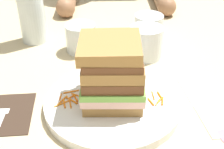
# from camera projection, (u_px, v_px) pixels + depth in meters

# --- Properties ---
(ground_plane) EXTENTS (3.00, 3.00, 0.00)m
(ground_plane) POSITION_uv_depth(u_px,v_px,m) (119.00, 98.00, 0.65)
(ground_plane) COLOR #C6B289
(main_plate) EXTENTS (0.27, 0.27, 0.02)m
(main_plate) POSITION_uv_depth(u_px,v_px,m) (112.00, 103.00, 0.62)
(main_plate) COLOR white
(main_plate) RESTS_ON ground_plane
(sandwich) EXTENTS (0.12, 0.12, 0.13)m
(sandwich) POSITION_uv_depth(u_px,v_px,m) (112.00, 73.00, 0.58)
(sandwich) COLOR #A87A42
(sandwich) RESTS_ON main_plate
(carrot_shred_0) EXTENTS (0.01, 0.02, 0.00)m
(carrot_shred_0) POSITION_uv_depth(u_px,v_px,m) (76.00, 98.00, 0.61)
(carrot_shred_0) COLOR orange
(carrot_shred_0) RESTS_ON main_plate
(carrot_shred_1) EXTENTS (0.02, 0.01, 0.00)m
(carrot_shred_1) POSITION_uv_depth(u_px,v_px,m) (76.00, 95.00, 0.62)
(carrot_shred_1) COLOR orange
(carrot_shred_1) RESTS_ON main_plate
(carrot_shred_2) EXTENTS (0.00, 0.02, 0.00)m
(carrot_shred_2) POSITION_uv_depth(u_px,v_px,m) (61.00, 97.00, 0.62)
(carrot_shred_2) COLOR orange
(carrot_shred_2) RESTS_ON main_plate
(carrot_shred_3) EXTENTS (0.01, 0.02, 0.00)m
(carrot_shred_3) POSITION_uv_depth(u_px,v_px,m) (72.00, 97.00, 0.62)
(carrot_shred_3) COLOR orange
(carrot_shred_3) RESTS_ON main_plate
(carrot_shred_4) EXTENTS (0.01, 0.03, 0.00)m
(carrot_shred_4) POSITION_uv_depth(u_px,v_px,m) (64.00, 104.00, 0.60)
(carrot_shred_4) COLOR orange
(carrot_shred_4) RESTS_ON main_plate
(carrot_shred_5) EXTENTS (0.02, 0.03, 0.00)m
(carrot_shred_5) POSITION_uv_depth(u_px,v_px,m) (62.00, 100.00, 0.61)
(carrot_shred_5) COLOR orange
(carrot_shred_5) RESTS_ON main_plate
(carrot_shred_6) EXTENTS (0.03, 0.02, 0.00)m
(carrot_shred_6) POSITION_uv_depth(u_px,v_px,m) (62.00, 104.00, 0.60)
(carrot_shred_6) COLOR orange
(carrot_shred_6) RESTS_ON main_plate
(carrot_shred_7) EXTENTS (0.03, 0.02, 0.00)m
(carrot_shred_7) POSITION_uv_depth(u_px,v_px,m) (72.00, 100.00, 0.61)
(carrot_shred_7) COLOR orange
(carrot_shred_7) RESTS_ON main_plate
(carrot_shred_8) EXTENTS (0.01, 0.03, 0.00)m
(carrot_shred_8) POSITION_uv_depth(u_px,v_px,m) (70.00, 103.00, 0.60)
(carrot_shred_8) COLOR orange
(carrot_shred_8) RESTS_ON main_plate
(carrot_shred_9) EXTENTS (0.03, 0.01, 0.00)m
(carrot_shred_9) POSITION_uv_depth(u_px,v_px,m) (71.00, 93.00, 0.63)
(carrot_shred_9) COLOR orange
(carrot_shred_9) RESTS_ON main_plate
(carrot_shred_10) EXTENTS (0.01, 0.02, 0.00)m
(carrot_shred_10) POSITION_uv_depth(u_px,v_px,m) (162.00, 101.00, 0.61)
(carrot_shred_10) COLOR orange
(carrot_shred_10) RESTS_ON main_plate
(carrot_shred_11) EXTENTS (0.02, 0.02, 0.00)m
(carrot_shred_11) POSITION_uv_depth(u_px,v_px,m) (160.00, 100.00, 0.61)
(carrot_shred_11) COLOR orange
(carrot_shred_11) RESTS_ON main_plate
(carrot_shred_12) EXTENTS (0.01, 0.02, 0.00)m
(carrot_shred_12) POSITION_uv_depth(u_px,v_px,m) (151.00, 102.00, 0.61)
(carrot_shred_12) COLOR orange
(carrot_shred_12) RESTS_ON main_plate
(carrot_shred_13) EXTENTS (0.01, 0.02, 0.00)m
(carrot_shred_13) POSITION_uv_depth(u_px,v_px,m) (160.00, 95.00, 0.62)
(carrot_shred_13) COLOR orange
(carrot_shred_13) RESTS_ON main_plate
(carrot_shred_14) EXTENTS (0.00, 0.03, 0.00)m
(carrot_shred_14) POSITION_uv_depth(u_px,v_px,m) (153.00, 96.00, 0.62)
(carrot_shred_14) COLOR orange
(carrot_shred_14) RESTS_ON main_plate
(carrot_shred_15) EXTENTS (0.01, 0.02, 0.00)m
(carrot_shred_15) POSITION_uv_depth(u_px,v_px,m) (157.00, 103.00, 0.60)
(carrot_shred_15) COLOR orange
(carrot_shred_15) RESTS_ON main_plate
(napkin_dark) EXTENTS (0.12, 0.13, 0.00)m
(napkin_dark) POSITION_uv_depth(u_px,v_px,m) (3.00, 114.00, 0.60)
(napkin_dark) COLOR #38281E
(napkin_dark) RESTS_ON ground_plane
(knife) EXTENTS (0.04, 0.20, 0.00)m
(knife) POSITION_uv_depth(u_px,v_px,m) (197.00, 106.00, 0.62)
(knife) COLOR silver
(knife) RESTS_ON ground_plane
(juice_glass) EXTENTS (0.08, 0.08, 0.08)m
(juice_glass) POSITION_uv_depth(u_px,v_px,m) (146.00, 44.00, 0.78)
(juice_glass) COLOR white
(juice_glass) RESTS_ON ground_plane
(water_bottle) EXTENTS (0.07, 0.07, 0.27)m
(water_bottle) POSITION_uv_depth(u_px,v_px,m) (30.00, 0.00, 0.81)
(water_bottle) COLOR silver
(water_bottle) RESTS_ON ground_plane
(empty_tumbler_0) EXTENTS (0.08, 0.08, 0.07)m
(empty_tumbler_0) POSITION_uv_depth(u_px,v_px,m) (148.00, 27.00, 0.86)
(empty_tumbler_0) COLOR silver
(empty_tumbler_0) RESTS_ON ground_plane
(empty_tumbler_1) EXTENTS (0.08, 0.08, 0.07)m
(empty_tumbler_1) POSITION_uv_depth(u_px,v_px,m) (81.00, 38.00, 0.80)
(empty_tumbler_1) COLOR silver
(empty_tumbler_1) RESTS_ON ground_plane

